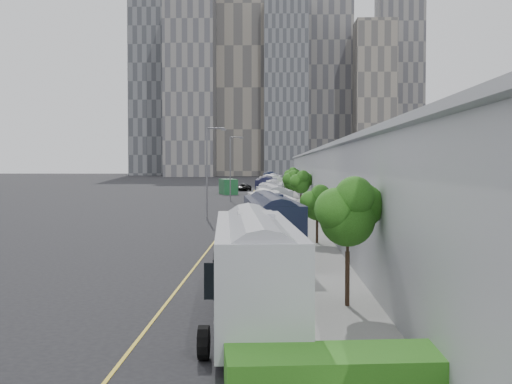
{
  "coord_description": "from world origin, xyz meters",
  "views": [
    {
      "loc": [
        2.88,
        -19.79,
        5.64
      ],
      "look_at": [
        1.1,
        47.35,
        3.0
      ],
      "focal_mm": 50.0,
      "sensor_mm": 36.0,
      "label": 1
    }
  ],
  "objects_px": {
    "bus_0": "(254,278)",
    "bus_4": "(272,199)",
    "street_lamp_far": "(231,164)",
    "shipping_container": "(228,187)",
    "bus_7": "(273,187)",
    "bus_1": "(271,232)",
    "bus_5": "(267,194)",
    "bus_6": "(271,190)",
    "street_lamp_near": "(209,167)",
    "bus_3": "(273,208)",
    "bus_8": "(273,185)",
    "bus_9": "(270,182)",
    "bus_2": "(270,220)",
    "suv": "(243,187)"
  },
  "relations": [
    {
      "from": "bus_8",
      "to": "shipping_container",
      "type": "relative_size",
      "value": 2.02
    },
    {
      "from": "bus_5",
      "to": "suv",
      "type": "relative_size",
      "value": 2.58
    },
    {
      "from": "bus_0",
      "to": "suv",
      "type": "bearing_deg",
      "value": 88.71
    },
    {
      "from": "bus_3",
      "to": "bus_8",
      "type": "xyz_separation_m",
      "value": [
        -0.15,
        70.5,
        0.04
      ]
    },
    {
      "from": "bus_2",
      "to": "bus_6",
      "type": "relative_size",
      "value": 0.93
    },
    {
      "from": "bus_3",
      "to": "bus_8",
      "type": "bearing_deg",
      "value": 85.45
    },
    {
      "from": "bus_7",
      "to": "bus_4",
      "type": "bearing_deg",
      "value": -87.54
    },
    {
      "from": "bus_8",
      "to": "bus_7",
      "type": "bearing_deg",
      "value": -89.78
    },
    {
      "from": "bus_6",
      "to": "street_lamp_near",
      "type": "relative_size",
      "value": 1.44
    },
    {
      "from": "bus_3",
      "to": "bus_7",
      "type": "bearing_deg",
      "value": 85.44
    },
    {
      "from": "bus_5",
      "to": "bus_6",
      "type": "relative_size",
      "value": 1.0
    },
    {
      "from": "bus_0",
      "to": "bus_4",
      "type": "relative_size",
      "value": 1.05
    },
    {
      "from": "bus_1",
      "to": "shipping_container",
      "type": "bearing_deg",
      "value": 90.38
    },
    {
      "from": "bus_7",
      "to": "bus_8",
      "type": "xyz_separation_m",
      "value": [
        -0.04,
        14.63,
        -0.04
      ]
    },
    {
      "from": "bus_3",
      "to": "street_lamp_far",
      "type": "xyz_separation_m",
      "value": [
        -6.38,
        41.41,
        4.07
      ]
    },
    {
      "from": "bus_0",
      "to": "bus_3",
      "type": "xyz_separation_m",
      "value": [
        0.53,
        41.25,
        -0.09
      ]
    },
    {
      "from": "bus_9",
      "to": "bus_8",
      "type": "bearing_deg",
      "value": -88.72
    },
    {
      "from": "bus_0",
      "to": "bus_1",
      "type": "bearing_deg",
      "value": 84.28
    },
    {
      "from": "bus_2",
      "to": "bus_9",
      "type": "xyz_separation_m",
      "value": [
        -0.68,
        99.49,
        0.18
      ]
    },
    {
      "from": "shipping_container",
      "to": "suv",
      "type": "xyz_separation_m",
      "value": [
        2.05,
        16.6,
        -0.69
      ]
    },
    {
      "from": "bus_0",
      "to": "street_lamp_far",
      "type": "relative_size",
      "value": 1.36
    },
    {
      "from": "bus_3",
      "to": "bus_1",
      "type": "bearing_deg",
      "value": -94.75
    },
    {
      "from": "bus_1",
      "to": "suv",
      "type": "height_order",
      "value": "bus_1"
    },
    {
      "from": "suv",
      "to": "bus_7",
      "type": "bearing_deg",
      "value": -63.46
    },
    {
      "from": "bus_0",
      "to": "bus_5",
      "type": "height_order",
      "value": "bus_5"
    },
    {
      "from": "suv",
      "to": "bus_4",
      "type": "bearing_deg",
      "value": -71.35
    },
    {
      "from": "bus_7",
      "to": "street_lamp_far",
      "type": "distance_m",
      "value": 16.25
    },
    {
      "from": "bus_0",
      "to": "bus_4",
      "type": "xyz_separation_m",
      "value": [
        0.35,
        58.04,
        -0.07
      ]
    },
    {
      "from": "bus_3",
      "to": "shipping_container",
      "type": "relative_size",
      "value": 2.0
    },
    {
      "from": "bus_7",
      "to": "shipping_container",
      "type": "xyz_separation_m",
      "value": [
        -8.38,
        10.11,
        -0.19
      ]
    },
    {
      "from": "bus_5",
      "to": "bus_6",
      "type": "xyz_separation_m",
      "value": [
        0.47,
        17.03,
        -0.03
      ]
    },
    {
      "from": "bus_4",
      "to": "bus_8",
      "type": "distance_m",
      "value": 53.7
    },
    {
      "from": "bus_4",
      "to": "bus_5",
      "type": "xyz_separation_m",
      "value": [
        -0.72,
        10.98,
        0.11
      ]
    },
    {
      "from": "bus_0",
      "to": "bus_5",
      "type": "bearing_deg",
      "value": 86.28
    },
    {
      "from": "bus_4",
      "to": "street_lamp_near",
      "type": "xyz_separation_m",
      "value": [
        -6.38,
        -10.67,
        3.83
      ]
    },
    {
      "from": "bus_7",
      "to": "bus_1",
      "type": "bearing_deg",
      "value": -87.39
    },
    {
      "from": "bus_6",
      "to": "shipping_container",
      "type": "distance_m",
      "value": 22.66
    },
    {
      "from": "bus_3",
      "to": "bus_7",
      "type": "height_order",
      "value": "bus_7"
    },
    {
      "from": "bus_0",
      "to": "shipping_container",
      "type": "distance_m",
      "value": 107.52
    },
    {
      "from": "bus_6",
      "to": "bus_9",
      "type": "bearing_deg",
      "value": 85.26
    },
    {
      "from": "bus_2",
      "to": "bus_5",
      "type": "height_order",
      "value": "bus_5"
    },
    {
      "from": "bus_9",
      "to": "street_lamp_near",
      "type": "xyz_separation_m",
      "value": [
        -5.68,
        -79.43,
        3.68
      ]
    },
    {
      "from": "street_lamp_far",
      "to": "shipping_container",
      "type": "bearing_deg",
      "value": 94.9
    },
    {
      "from": "bus_0",
      "to": "bus_8",
      "type": "relative_size",
      "value": 1.04
    },
    {
      "from": "bus_0",
      "to": "bus_4",
      "type": "height_order",
      "value": "bus_0"
    },
    {
      "from": "bus_7",
      "to": "street_lamp_near",
      "type": "bearing_deg",
      "value": -94.82
    },
    {
      "from": "bus_5",
      "to": "bus_8",
      "type": "bearing_deg",
      "value": 88.92
    },
    {
      "from": "bus_6",
      "to": "bus_7",
      "type": "relative_size",
      "value": 1.02
    },
    {
      "from": "bus_5",
      "to": "street_lamp_far",
      "type": "distance_m",
      "value": 15.21
    },
    {
      "from": "suv",
      "to": "shipping_container",
      "type": "bearing_deg",
      "value": -83.83
    }
  ]
}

